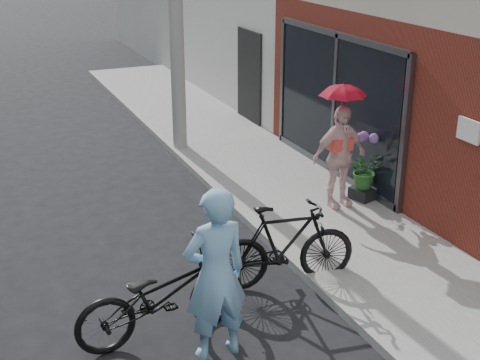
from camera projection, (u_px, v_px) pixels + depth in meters
ground at (254, 310)px, 8.03m from camera, size 80.00×80.00×0.00m
sidewalk at (323, 215)px, 10.50m from camera, size 2.20×24.00×0.12m
curb at (256, 227)px, 10.07m from camera, size 0.12×24.00×0.12m
officer at (215, 275)px, 6.88m from camera, size 0.73×0.51×1.93m
bike_left at (162, 295)px, 7.35m from camera, size 2.04×0.85×1.05m
bike_right at (284, 245)px, 8.40m from camera, size 1.92×0.80×1.12m
kimono_woman at (339, 157)px, 10.42m from camera, size 0.99×0.47×1.64m
parasol at (343, 86)px, 10.01m from camera, size 0.69×0.69×0.61m
planter at (364, 193)px, 10.93m from camera, size 0.46×0.46×0.19m
potted_plant at (365, 170)px, 10.79m from camera, size 0.55×0.47×0.61m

